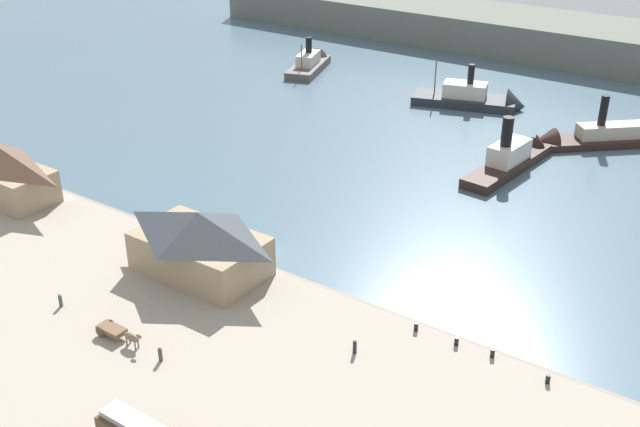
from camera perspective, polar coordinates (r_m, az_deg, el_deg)
name	(u,v)px	position (r m, az deg, el deg)	size (l,w,h in m)	color
ground_plane	(266,254)	(94.51, -4.06, -3.03)	(320.00, 320.00, 0.00)	#476070
quay_promenade	(131,338)	(81.06, -13.88, -8.96)	(110.00, 36.00, 1.20)	#9E9384
seawall_edge	(247,263)	(91.88, -5.46, -3.68)	(110.00, 0.80, 1.00)	gray
ferry_shed_west_terminal	(200,242)	(87.49, -8.94, -2.11)	(14.98, 9.33, 7.66)	#998466
horse_cart	(119,332)	(79.49, -14.76, -8.53)	(5.87, 1.63, 1.87)	brown
pedestrian_near_cart	(60,301)	(86.52, -18.75, -6.15)	(0.39, 0.39, 1.57)	#3D4C42
pedestrian_walking_west	(160,354)	(75.89, -11.80, -10.22)	(0.40, 0.40, 1.62)	#4C3D33
pedestrian_near_west_shed	(355,347)	(75.37, 2.60, -9.89)	(0.39, 0.39, 1.59)	#232328
mooring_post_center_east	(456,341)	(77.65, 10.12, -9.35)	(0.44, 0.44, 0.90)	black
mooring_post_center_west	(416,327)	(79.08, 7.16, -8.37)	(0.44, 0.44, 0.90)	black
mooring_post_east	(492,353)	(76.77, 12.71, -10.11)	(0.44, 0.44, 0.90)	black
mooring_post_west	(548,379)	(74.91, 16.60, -11.72)	(0.44, 0.44, 0.90)	black
ferry_moored_east	(311,62)	(169.20, -0.67, 11.17)	(10.64, 18.28, 8.91)	#514C47
ferry_approaching_east	(515,156)	(121.91, 14.29, 4.14)	(6.57, 23.12, 10.29)	black
ferry_mid_harbor	(479,100)	(147.82, 11.77, 8.28)	(21.74, 12.32, 10.37)	#23282D
ferry_moored_west	(591,138)	(134.21, 19.51, 5.29)	(22.77, 21.43, 10.33)	black
far_headland	(567,40)	(186.07, 17.93, 12.22)	(180.00, 24.00, 8.00)	#60665B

